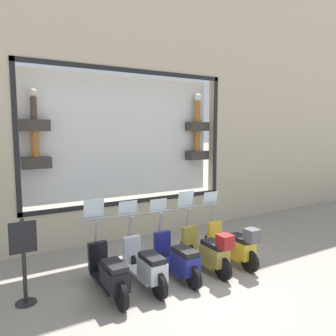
{
  "coord_description": "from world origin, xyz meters",
  "views": [
    {
      "loc": [
        -4.93,
        3.77,
        3.04
      ],
      "look_at": [
        1.99,
        -0.33,
        2.11
      ],
      "focal_mm": 35.0,
      "sensor_mm": 36.0,
      "label": 1
    }
  ],
  "objects_px": {
    "scooter_black_4": "(109,273)",
    "scooter_silver_3": "(146,265)",
    "scooter_navy_2": "(178,258)",
    "shop_sign_post": "(24,259)",
    "scooter_olive_1": "(208,250)",
    "scooter_yellow_0": "(234,244)"
  },
  "relations": [
    {
      "from": "scooter_black_4",
      "to": "scooter_navy_2",
      "type": "bearing_deg",
      "value": -90.36
    },
    {
      "from": "scooter_navy_2",
      "to": "shop_sign_post",
      "type": "height_order",
      "value": "shop_sign_post"
    },
    {
      "from": "scooter_black_4",
      "to": "shop_sign_post",
      "type": "height_order",
      "value": "scooter_black_4"
    },
    {
      "from": "scooter_yellow_0",
      "to": "scooter_silver_3",
      "type": "distance_m",
      "value": 2.22
    },
    {
      "from": "scooter_navy_2",
      "to": "shop_sign_post",
      "type": "xyz_separation_m",
      "value": [
        0.5,
        2.85,
        0.4
      ]
    },
    {
      "from": "scooter_silver_3",
      "to": "shop_sign_post",
      "type": "relative_size",
      "value": 1.17
    },
    {
      "from": "scooter_black_4",
      "to": "scooter_olive_1",
      "type": "bearing_deg",
      "value": -91.77
    },
    {
      "from": "scooter_olive_1",
      "to": "shop_sign_post",
      "type": "height_order",
      "value": "scooter_olive_1"
    },
    {
      "from": "scooter_olive_1",
      "to": "scooter_silver_3",
      "type": "relative_size",
      "value": 1.0
    },
    {
      "from": "scooter_silver_3",
      "to": "shop_sign_post",
      "type": "distance_m",
      "value": 2.2
    },
    {
      "from": "scooter_olive_1",
      "to": "scooter_navy_2",
      "type": "distance_m",
      "value": 0.74
    },
    {
      "from": "scooter_olive_1",
      "to": "scooter_black_4",
      "type": "height_order",
      "value": "scooter_black_4"
    },
    {
      "from": "scooter_yellow_0",
      "to": "shop_sign_post",
      "type": "relative_size",
      "value": 1.17
    },
    {
      "from": "scooter_black_4",
      "to": "scooter_silver_3",
      "type": "bearing_deg",
      "value": -90.41
    },
    {
      "from": "scooter_olive_1",
      "to": "shop_sign_post",
      "type": "bearing_deg",
      "value": 81.1
    },
    {
      "from": "scooter_black_4",
      "to": "shop_sign_post",
      "type": "distance_m",
      "value": 1.5
    },
    {
      "from": "scooter_olive_1",
      "to": "scooter_black_4",
      "type": "bearing_deg",
      "value": 88.23
    },
    {
      "from": "scooter_yellow_0",
      "to": "scooter_silver_3",
      "type": "bearing_deg",
      "value": 88.33
    },
    {
      "from": "scooter_black_4",
      "to": "shop_sign_post",
      "type": "xyz_separation_m",
      "value": [
        0.49,
        1.37,
        0.38
      ]
    },
    {
      "from": "scooter_olive_1",
      "to": "shop_sign_post",
      "type": "xyz_separation_m",
      "value": [
        0.56,
        3.58,
        0.35
      ]
    },
    {
      "from": "scooter_olive_1",
      "to": "scooter_silver_3",
      "type": "height_order",
      "value": "scooter_olive_1"
    },
    {
      "from": "scooter_yellow_0",
      "to": "scooter_silver_3",
      "type": "xyz_separation_m",
      "value": [
        0.06,
        2.22,
        -0.04
      ]
    }
  ]
}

